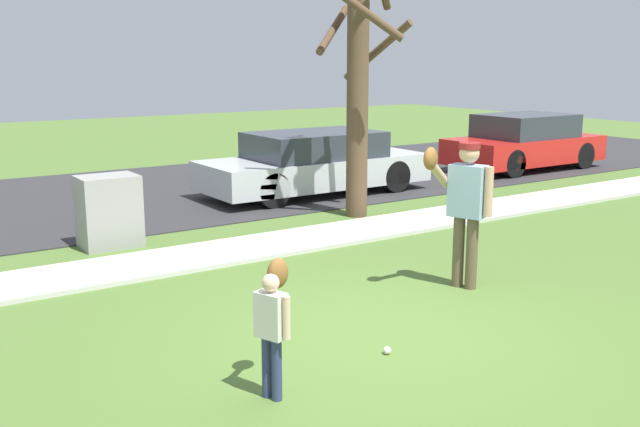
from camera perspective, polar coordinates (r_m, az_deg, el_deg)
name	(u,v)px	position (r m, az deg, el deg)	size (l,w,h in m)	color
ground_plane	(224,256)	(10.19, -7.53, -3.34)	(48.00, 48.00, 0.00)	#4C6B2D
sidewalk_strip	(220,253)	(10.27, -7.78, -3.05)	(36.00, 1.20, 0.06)	beige
road_surface	(106,198)	(14.83, -16.33, 1.18)	(36.00, 6.80, 0.02)	#2D2D30
person_adult	(465,199)	(8.67, 11.20, 1.14)	(0.83, 0.58, 1.73)	brown
person_child	(273,313)	(5.90, -3.66, -7.71)	(0.44, 0.52, 1.09)	navy
baseball	(387,350)	(6.92, 5.26, -10.58)	(0.07, 0.07, 0.07)	white
utility_cabinet	(109,211)	(10.95, -16.13, 0.16)	(0.83, 0.62, 1.04)	gray
street_tree_near	(358,80)	(12.41, 2.99, 10.31)	(1.84, 1.88, 4.30)	brown
parked_sedan_silver	(314,163)	(14.59, -0.44, 3.93)	(4.60, 1.80, 1.23)	silver
parked_hatchback_red	(524,143)	(18.50, 15.65, 5.34)	(4.00, 1.75, 1.33)	red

